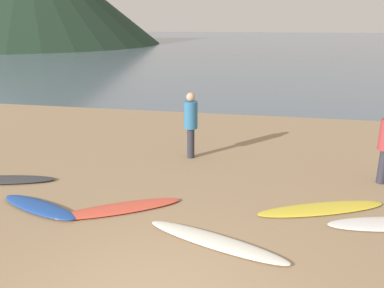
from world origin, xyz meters
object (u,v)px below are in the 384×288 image
at_px(surfboard_4, 120,208).
at_px(surfboard_5, 215,241).
at_px(person_1, 191,120).
at_px(surfboard_6, 321,209).
at_px(surfboard_3, 39,207).
at_px(surfboard_2, 0,180).

xyz_separation_m(surfboard_4, surfboard_5, (2.04, -0.83, 0.01)).
height_order(surfboard_5, person_1, person_1).
xyz_separation_m(surfboard_5, surfboard_6, (1.90, 1.62, -0.01)).
xyz_separation_m(surfboard_3, surfboard_6, (5.53, 1.07, -0.02)).
bearing_deg(surfboard_3, person_1, 76.23).
distance_m(surfboard_4, person_1, 3.57).
bearing_deg(surfboard_3, surfboard_4, 29.33).
relative_size(surfboard_5, surfboard_6, 0.98).
xyz_separation_m(surfboard_2, surfboard_5, (5.31, -1.65, 0.00)).
bearing_deg(surfboard_4, surfboard_2, 135.27).
height_order(surfboard_2, surfboard_5, surfboard_5).
height_order(surfboard_4, surfboard_5, surfboard_5).
relative_size(surfboard_4, surfboard_5, 0.95).
bearing_deg(surfboard_2, surfboard_4, -27.30).
xyz_separation_m(surfboard_6, person_1, (-3.17, 2.54, 1.03)).
bearing_deg(person_1, surfboard_5, 53.08).
xyz_separation_m(surfboard_2, surfboard_6, (7.21, -0.02, -0.01)).
bearing_deg(surfboard_6, surfboard_4, 169.00).
relative_size(surfboard_4, surfboard_6, 0.93).
distance_m(surfboard_2, person_1, 4.87).
xyz_separation_m(surfboard_2, surfboard_4, (3.27, -0.81, -0.01)).
distance_m(surfboard_4, surfboard_6, 4.02).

